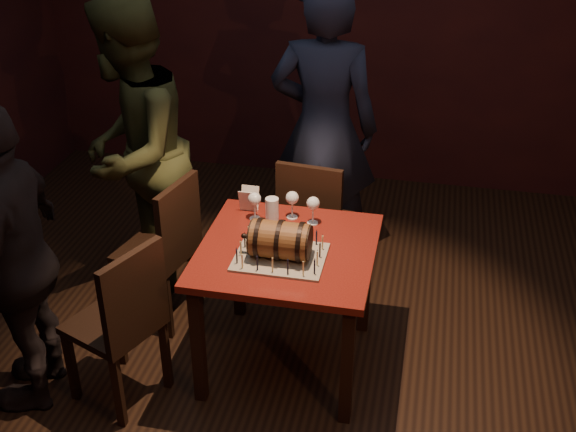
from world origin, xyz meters
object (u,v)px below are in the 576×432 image
(wine_glass_mid, at_px, (292,199))
(pint_of_ale, at_px, (272,211))
(wine_glass_left, at_px, (255,200))
(person_back, at_px, (324,129))
(chair_left_front, at_px, (123,318))
(pub_table, at_px, (287,266))
(wine_glass_right, at_px, (313,204))
(chair_left_rear, at_px, (166,244))
(barrel_cake, at_px, (280,240))
(chair_back, at_px, (313,220))
(person_left_front, at_px, (16,260))
(person_left_rear, at_px, (132,152))

(wine_glass_mid, bearing_deg, pint_of_ale, -139.58)
(wine_glass_left, height_order, person_back, person_back)
(wine_glass_left, relative_size, chair_left_front, 0.17)
(pub_table, height_order, chair_left_front, chair_left_front)
(wine_glass_right, relative_size, chair_left_rear, 0.17)
(barrel_cake, xyz_separation_m, wine_glass_mid, (-0.03, 0.42, 0.01))
(pub_table, xyz_separation_m, chair_back, (0.01, 0.71, -0.12))
(pint_of_ale, distance_m, chair_left_front, 0.96)
(pint_of_ale, relative_size, person_left_front, 0.09)
(pint_of_ale, height_order, person_left_rear, person_left_rear)
(wine_glass_right, bearing_deg, person_left_front, -150.02)
(chair_left_rear, relative_size, person_left_front, 0.57)
(wine_glass_left, xyz_separation_m, wine_glass_mid, (0.20, 0.06, -0.00))
(chair_left_front, distance_m, person_left_front, 0.59)
(pub_table, relative_size, barrel_cake, 2.56)
(wine_glass_right, bearing_deg, pub_table, -106.92)
(wine_glass_left, distance_m, wine_glass_right, 0.32)
(wine_glass_left, relative_size, person_left_front, 0.10)
(wine_glass_mid, bearing_deg, pub_table, -82.82)
(chair_left_rear, distance_m, person_left_rear, 0.60)
(pub_table, distance_m, wine_glass_mid, 0.39)
(wine_glass_mid, distance_m, chair_back, 0.53)
(chair_back, bearing_deg, person_left_front, -136.26)
(person_left_rear, bearing_deg, person_left_front, -11.68)
(chair_left_front, height_order, person_back, person_back)
(pint_of_ale, bearing_deg, person_left_front, -146.89)
(chair_left_front, distance_m, person_back, 1.80)
(wine_glass_left, bearing_deg, wine_glass_right, 3.15)
(wine_glass_mid, bearing_deg, person_left_front, -146.27)
(chair_left_front, relative_size, person_left_rear, 0.50)
(person_back, bearing_deg, pint_of_ale, 82.50)
(barrel_cake, relative_size, wine_glass_left, 2.18)
(pub_table, height_order, person_left_rear, person_left_rear)
(person_back, bearing_deg, wine_glass_mid, 88.21)
(chair_left_rear, height_order, person_left_front, person_left_front)
(barrel_cake, xyz_separation_m, person_back, (0.01, 1.24, 0.09))
(chair_back, distance_m, person_back, 0.61)
(wine_glass_left, bearing_deg, person_back, 75.27)
(wine_glass_mid, relative_size, pint_of_ale, 1.07)
(wine_glass_right, bearing_deg, chair_left_front, -138.11)
(barrel_cake, height_order, wine_glass_left, barrel_cake)
(barrel_cake, distance_m, wine_glass_mid, 0.42)
(wine_glass_right, height_order, pint_of_ale, wine_glass_right)
(barrel_cake, relative_size, pint_of_ale, 2.34)
(pint_of_ale, bearing_deg, barrel_cake, -70.37)
(wine_glass_left, bearing_deg, chair_back, 61.24)
(pint_of_ale, relative_size, person_left_rear, 0.08)
(chair_back, relative_size, chair_left_rear, 1.00)
(pub_table, height_order, chair_left_rear, chair_left_rear)
(wine_glass_left, relative_size, person_left_rear, 0.09)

